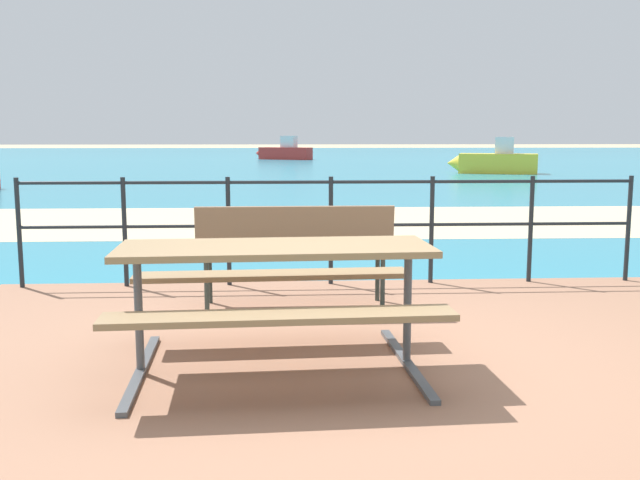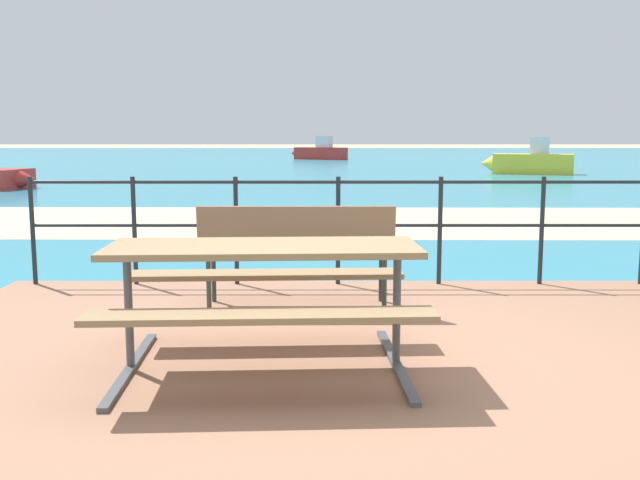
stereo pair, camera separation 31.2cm
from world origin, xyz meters
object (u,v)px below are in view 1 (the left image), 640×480
Objects in this scene: picnic_table at (275,274)px; park_bench at (295,244)px; boat_far at (284,152)px; boat_near at (495,162)px.

park_bench is at bearing 81.81° from picnic_table.
picnic_table is 0.52× the size of boat_far.
boat_near is (8.41, 22.27, -0.13)m from park_bench.
park_bench is (0.15, 1.58, -0.06)m from picnic_table.
park_bench is at bearing 119.94° from boat_far.
picnic_table is at bearing 84.08° from park_bench.
boat_far is at bearing 86.89° from picnic_table.
boat_far is (0.13, 39.69, -0.13)m from park_bench.
park_bench is at bearing 88.07° from boat_near.
boat_near is (8.57, 23.85, -0.19)m from picnic_table.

